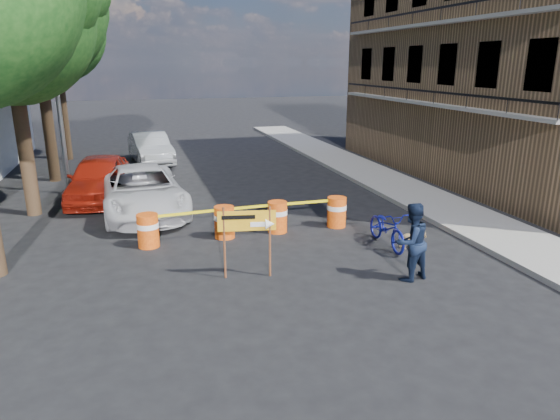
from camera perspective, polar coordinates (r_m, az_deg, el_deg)
ground at (r=11.65m, az=2.65°, el=-7.44°), size 120.00×120.00×0.00m
sidewalk_east at (r=19.32m, az=14.41°, el=2.06°), size 2.40×40.00×0.15m
apartment_building at (r=23.83m, az=25.66°, el=18.05°), size 8.00×16.00×12.00m
tree_mid_a at (r=17.41m, az=-28.63°, el=18.84°), size 5.25×5.00×8.68m
tree_mid_b at (r=22.38m, az=-26.22°, el=20.03°), size 5.67×5.40×9.62m
tree_far at (r=27.29m, az=-24.38°, el=18.26°), size 5.04×4.80×8.84m
streetlamp at (r=19.71m, az=-24.16°, el=14.11°), size 1.25×0.18×8.00m
barrel_far_left at (r=13.65m, az=-14.85°, el=-2.21°), size 0.58×0.58×0.90m
barrel_mid_left at (r=13.98m, az=-6.37°, el=-1.31°), size 0.58×0.58×0.90m
barrel_mid_right at (r=14.36m, az=-0.30°, el=-0.72°), size 0.58×0.58×0.90m
barrel_far_right at (r=14.93m, az=6.48°, el=-0.14°), size 0.58×0.58×0.90m
detour_sign at (r=11.13m, az=-3.01°, el=-1.88°), size 1.29×0.38×1.67m
pedestrian at (r=11.48m, az=14.77°, el=-3.54°), size 1.01×0.87×1.79m
bicycle at (r=13.41m, az=12.26°, el=-0.14°), size 0.69×1.03×1.94m
dog at (r=13.52m, az=14.90°, el=-3.30°), size 0.70×0.46×0.54m
suv_white at (r=16.70m, az=-15.49°, el=2.14°), size 2.94×5.60×1.50m
sedan_red at (r=18.76m, az=-19.93°, el=3.43°), size 2.37×4.86×1.60m
sedan_silver at (r=25.08m, az=-14.59°, el=6.84°), size 2.15×4.67×1.48m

